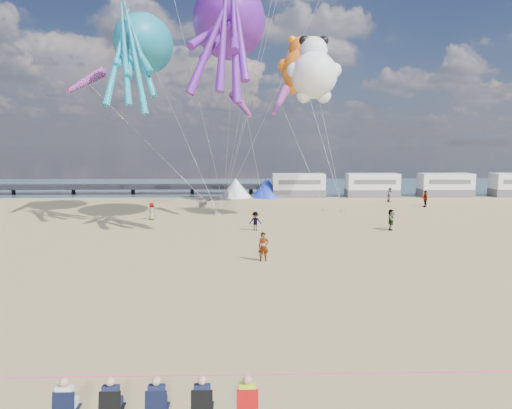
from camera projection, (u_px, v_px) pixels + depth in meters
name	position (u px, v px, depth m)	size (l,w,h in m)	color
ground	(267.00, 313.00, 18.60)	(120.00, 120.00, 0.00)	tan
water	(250.00, 186.00, 73.08)	(120.00, 120.00, 0.00)	#335362
pier	(43.00, 187.00, 61.34)	(60.00, 3.00, 0.50)	black
motorhome_0	(298.00, 185.00, 58.17)	(6.60, 2.50, 3.00)	silver
motorhome_1	(372.00, 185.00, 58.42)	(6.60, 2.50, 3.00)	silver
motorhome_2	(445.00, 185.00, 58.66)	(6.60, 2.50, 3.00)	silver
tent_white	(236.00, 188.00, 58.01)	(4.00, 4.00, 2.40)	white
tent_blue	(267.00, 188.00, 58.11)	(4.00, 4.00, 2.40)	#1933CC
spectator_row	(158.00, 399.00, 11.17)	(6.10, 0.90, 1.30)	black
rope_line	(275.00, 374.00, 13.64)	(0.03, 0.03, 34.00)	#F2338C
standing_person	(264.00, 247.00, 26.65)	(0.63, 0.41, 1.72)	tan
beachgoer_1	(390.00, 195.00, 53.20)	(0.82, 0.53, 1.67)	#7F6659
beachgoer_2	(255.00, 221.00, 35.98)	(0.73, 0.57, 1.50)	#7F6659
beachgoer_3	(425.00, 199.00, 49.20)	(1.15, 0.66, 1.77)	#7F6659
beachgoer_4	(391.00, 220.00, 36.19)	(0.98, 0.41, 1.67)	#7F6659
beachgoer_6	(152.00, 211.00, 41.09)	(0.56, 0.37, 1.53)	#7F6659
sandbag_a	(218.00, 214.00, 43.69)	(0.50, 0.35, 0.22)	gray
sandbag_b	(264.00, 209.00, 47.38)	(0.50, 0.35, 0.22)	gray
sandbag_c	(343.00, 211.00, 45.71)	(0.50, 0.35, 0.22)	gray
sandbag_d	(325.00, 209.00, 46.73)	(0.50, 0.35, 0.22)	gray
sandbag_e	(224.00, 206.00, 49.39)	(0.50, 0.35, 0.22)	gray
kite_octopus_teal	(144.00, 44.00, 41.60)	(4.43, 10.34, 11.82)	teal
kite_octopus_purple	(229.00, 22.00, 37.42)	(4.72, 11.02, 12.59)	#601A98
kite_panda	(314.00, 75.00, 38.50)	(4.75, 4.47, 6.70)	white
kite_teddy_orange	(301.00, 70.00, 47.87)	(5.13, 4.83, 7.24)	orange
windsock_left	(86.00, 81.00, 42.01)	(1.10, 7.72, 7.72)	red
windsock_mid	(280.00, 101.00, 43.91)	(1.00, 6.44, 6.44)	red
windsock_right	(241.00, 105.00, 40.15)	(0.90, 4.37, 4.37)	red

